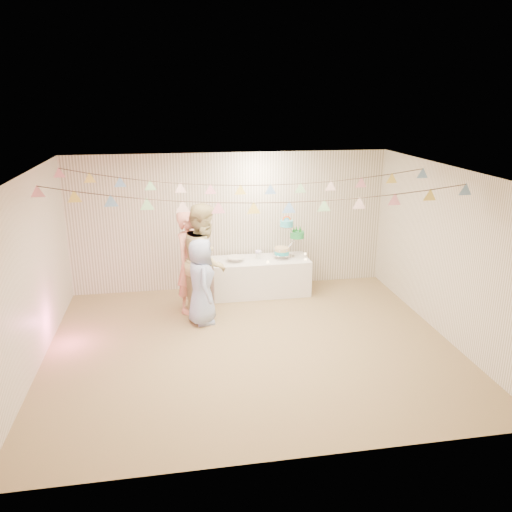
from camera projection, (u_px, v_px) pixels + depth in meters
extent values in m
plane|color=olive|center=(252.00, 345.00, 7.50)|extent=(6.00, 6.00, 0.00)
plane|color=silver|center=(251.00, 172.00, 6.70)|extent=(6.00, 6.00, 0.00)
plane|color=silver|center=(231.00, 222.00, 9.45)|extent=(6.00, 6.00, 0.00)
plane|color=silver|center=(293.00, 347.00, 4.76)|extent=(6.00, 6.00, 0.00)
plane|color=silver|center=(29.00, 276.00, 6.63)|extent=(5.00, 5.00, 0.00)
plane|color=silver|center=(446.00, 253.00, 7.58)|extent=(5.00, 5.00, 0.00)
cube|color=white|center=(260.00, 276.00, 9.38)|extent=(1.81, 0.72, 0.68)
cylinder|color=white|center=(236.00, 257.00, 9.13)|extent=(0.32, 0.32, 0.02)
imported|color=tan|center=(190.00, 262.00, 8.46)|extent=(0.72, 0.77, 1.77)
imported|color=tan|center=(205.00, 260.00, 8.32)|extent=(0.94, 1.09, 1.93)
imported|color=#90A1CD|center=(201.00, 282.00, 8.06)|extent=(0.52, 0.74, 1.43)
cylinder|color=#FFD88C|center=(218.00, 263.00, 9.01)|extent=(0.04, 0.04, 0.03)
cylinder|color=#FFD88C|center=(240.00, 256.00, 9.39)|extent=(0.04, 0.04, 0.03)
cylinder|color=#FFD88C|center=(268.00, 262.00, 9.09)|extent=(0.04, 0.04, 0.03)
cylinder|color=#FFD88C|center=(276.00, 254.00, 9.54)|extent=(0.04, 0.04, 0.03)
cylinder|color=#FFD88C|center=(306.00, 259.00, 9.24)|extent=(0.04, 0.04, 0.03)
cylinder|color=#FFD88C|center=(305.00, 254.00, 9.56)|extent=(0.04, 0.04, 0.03)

